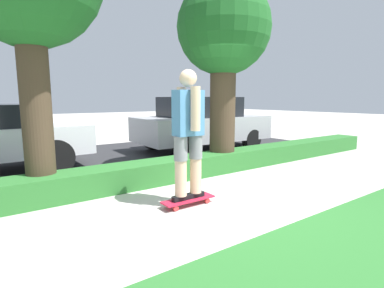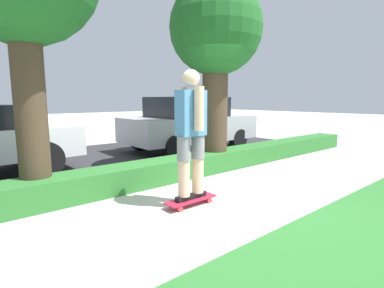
% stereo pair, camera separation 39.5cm
% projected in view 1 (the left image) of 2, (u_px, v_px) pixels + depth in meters
% --- Properties ---
extents(ground_plane, '(60.00, 60.00, 0.00)m').
position_uv_depth(ground_plane, '(227.00, 204.00, 4.37)').
color(ground_plane, '#BCB7AD').
extents(street_asphalt, '(12.91, 5.00, 0.01)m').
position_uv_depth(street_asphalt, '(118.00, 158.00, 7.75)').
color(street_asphalt, '#2D2D30').
rests_on(street_asphalt, ground_plane).
extents(hedge_row, '(12.91, 0.60, 0.40)m').
position_uv_depth(hedge_row, '(170.00, 170.00, 5.63)').
color(hedge_row, '#2D702D').
rests_on(hedge_row, ground_plane).
extents(skateboard, '(0.80, 0.24, 0.10)m').
position_uv_depth(skateboard, '(188.00, 200.00, 4.30)').
color(skateboard, red).
rests_on(skateboard, ground_plane).
extents(skater_person, '(0.52, 0.47, 1.81)m').
position_uv_depth(skater_person, '(188.00, 131.00, 4.15)').
color(skater_person, black).
rests_on(skater_person, skateboard).
extents(tree_mid, '(1.92, 1.92, 3.92)m').
position_uv_depth(tree_mid, '(224.00, 35.00, 6.11)').
color(tree_mid, '#423323').
rests_on(tree_mid, ground_plane).
extents(parked_car_middle, '(4.00, 1.94, 1.57)m').
position_uv_depth(parked_car_middle, '(202.00, 123.00, 8.95)').
color(parked_car_middle, '#B7B7BC').
rests_on(parked_car_middle, ground_plane).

